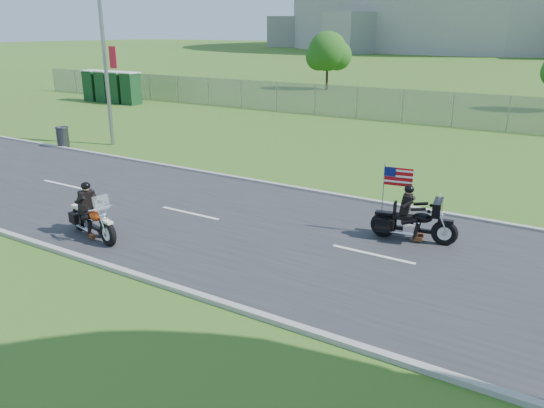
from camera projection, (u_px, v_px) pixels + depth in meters
The scene contains 14 objects.
ground at pixel (243, 226), 15.43m from camera, with size 420.00×420.00×0.00m, color #395D1D.
road at pixel (243, 226), 15.42m from camera, with size 120.00×8.00×0.04m, color #28282B.
curb_north at pixel (308, 190), 18.68m from camera, with size 120.00×0.18×0.12m, color #9E9B93.
curb_south at pixel (142, 278), 12.14m from camera, with size 120.00×0.18×0.12m, color #9E9B93.
fence at pixel (357, 102), 33.75m from camera, with size 60.00×0.03×2.00m, color gray.
streetlight at pixel (105, 25), 24.65m from camera, with size 0.90×2.46×10.00m.
porta_toilet_a at pixel (131, 89), 39.77m from camera, with size 1.10×1.10×2.30m, color #123A1A.
porta_toilet_b at pixel (118, 88), 40.47m from camera, with size 1.10×1.10×2.30m, color #123A1A.
porta_toilet_c at pixel (105, 87), 41.17m from camera, with size 1.10×1.10×2.30m, color #123A1A.
porta_toilet_d at pixel (93, 86), 41.87m from camera, with size 1.10×1.10×2.30m, color #123A1A.
tree_fence_mid at pixel (328, 53), 48.83m from camera, with size 3.96×3.69×5.30m.
motorcycle_lead at pixel (92, 221), 14.43m from camera, with size 2.32×0.93×1.58m.
motorcycle_follow at pixel (413, 223), 14.19m from camera, with size 2.32×0.89×1.94m.
trash_can at pixel (63, 138), 25.50m from camera, with size 0.56×0.56×0.97m, color #37373C.
Camera 1 is at (8.31, -11.83, 5.48)m, focal length 35.00 mm.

